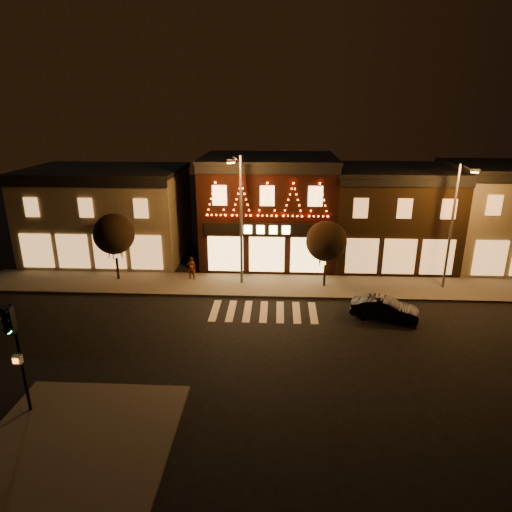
# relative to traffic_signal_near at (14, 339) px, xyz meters

# --- Properties ---
(ground) EXTENTS (120.00, 120.00, 0.00)m
(ground) POSITION_rel_traffic_signal_near_xyz_m (9.20, 6.07, -3.50)
(ground) COLOR black
(ground) RESTS_ON ground
(sidewalk_far) EXTENTS (44.00, 4.00, 0.15)m
(sidewalk_far) POSITION_rel_traffic_signal_near_xyz_m (11.20, 14.07, -3.42)
(sidewalk_far) COLOR #47423D
(sidewalk_far) RESTS_ON ground
(sidewalk_near) EXTENTS (7.00, 7.00, 0.15)m
(sidewalk_near) POSITION_rel_traffic_signal_near_xyz_m (2.70, -1.43, -3.42)
(sidewalk_near) COLOR #47423D
(sidewalk_near) RESTS_ON ground
(building_left) EXTENTS (12.20, 8.28, 7.30)m
(building_left) POSITION_rel_traffic_signal_near_xyz_m (-3.80, 20.07, 0.17)
(building_left) COLOR #685D4A
(building_left) RESTS_ON ground
(building_pulp) EXTENTS (10.20, 8.34, 8.30)m
(building_pulp) POSITION_rel_traffic_signal_near_xyz_m (9.20, 20.05, 0.67)
(building_pulp) COLOR black
(building_pulp) RESTS_ON ground
(building_right_a) EXTENTS (9.20, 8.28, 7.50)m
(building_right_a) POSITION_rel_traffic_signal_near_xyz_m (18.70, 20.07, 0.27)
(building_right_a) COLOR #312111
(building_right_a) RESTS_ON ground
(building_right_b) EXTENTS (9.20, 8.28, 7.80)m
(building_right_b) POSITION_rel_traffic_signal_near_xyz_m (27.70, 20.07, 0.42)
(building_right_b) COLOR #685D4A
(building_right_b) RESTS_ON ground
(traffic_signal_near) EXTENTS (0.34, 0.49, 4.75)m
(traffic_signal_near) POSITION_rel_traffic_signal_near_xyz_m (0.00, 0.00, 0.00)
(traffic_signal_near) COLOR black
(traffic_signal_near) RESTS_ON sidewalk_near
(streetlamp_mid) EXTENTS (0.83, 2.01, 8.78)m
(streetlamp_mid) POSITION_rel_traffic_signal_near_xyz_m (7.44, 14.12, 1.81)
(streetlamp_mid) COLOR #59595E
(streetlamp_mid) RESTS_ON sidewalk_far
(streetlamp_right) EXTENTS (0.61, 1.91, 8.32)m
(streetlamp_right) POSITION_rel_traffic_signal_near_xyz_m (21.38, 14.02, 1.54)
(streetlamp_right) COLOR #59595E
(streetlamp_right) RESTS_ON sidewalk_far
(tree_left) EXTENTS (2.84, 2.84, 4.74)m
(tree_left) POSITION_rel_traffic_signal_near_xyz_m (-1.40, 14.64, -0.03)
(tree_left) COLOR black
(tree_left) RESTS_ON sidewalk_far
(tree_right) EXTENTS (2.73, 2.73, 4.57)m
(tree_right) POSITION_rel_traffic_signal_near_xyz_m (13.24, 14.08, -0.15)
(tree_right) COLOR black
(tree_right) RESTS_ON sidewalk_far
(dark_sedan) EXTENTS (4.10, 2.39, 1.28)m
(dark_sedan) POSITION_rel_traffic_signal_near_xyz_m (16.32, 9.53, -2.86)
(dark_sedan) COLOR black
(dark_sedan) RESTS_ON ground
(pedestrian) EXTENTS (0.65, 0.45, 1.69)m
(pedestrian) POSITION_rel_traffic_signal_near_xyz_m (3.89, 14.82, -2.50)
(pedestrian) COLOR gray
(pedestrian) RESTS_ON sidewalk_far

